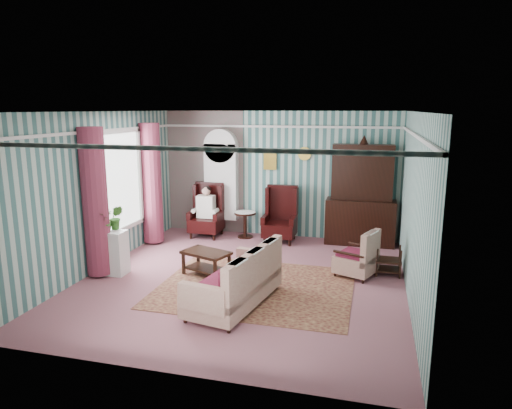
% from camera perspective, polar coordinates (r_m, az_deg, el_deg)
% --- Properties ---
extents(floor, '(6.00, 6.00, 0.00)m').
position_cam_1_polar(floor, '(8.14, -1.60, -9.35)').
color(floor, '#995964').
rests_on(floor, ground).
extents(room_shell, '(5.53, 6.02, 2.91)m').
position_cam_1_polar(room_shell, '(8.00, -5.61, 5.08)').
color(room_shell, '#345F5B').
rests_on(room_shell, ground).
extents(bookcase, '(0.80, 0.28, 2.24)m').
position_cam_1_polar(bookcase, '(10.85, -4.35, 2.17)').
color(bookcase, silver).
rests_on(bookcase, floor).
extents(dresser_hutch, '(1.50, 0.56, 2.36)m').
position_cam_1_polar(dresser_hutch, '(10.16, 13.05, 1.57)').
color(dresser_hutch, black).
rests_on(dresser_hutch, floor).
extents(wingback_left, '(0.76, 0.80, 1.25)m').
position_cam_1_polar(wingback_left, '(10.67, -6.25, -0.74)').
color(wingback_left, black).
rests_on(wingback_left, floor).
extents(wingback_right, '(0.76, 0.80, 1.25)m').
position_cam_1_polar(wingback_right, '(10.20, 2.99, -1.28)').
color(wingback_right, black).
rests_on(wingback_right, floor).
extents(seated_woman, '(0.44, 0.40, 1.18)m').
position_cam_1_polar(seated_woman, '(10.68, -6.25, -0.93)').
color(seated_woman, white).
rests_on(seated_woman, floor).
extents(round_side_table, '(0.50, 0.50, 0.60)m').
position_cam_1_polar(round_side_table, '(10.61, -1.37, -2.55)').
color(round_side_table, black).
rests_on(round_side_table, floor).
extents(nest_table, '(0.45, 0.38, 0.54)m').
position_cam_1_polar(nest_table, '(8.62, 16.22, -6.70)').
color(nest_table, black).
rests_on(nest_table, floor).
extents(plant_stand, '(0.55, 0.35, 0.80)m').
position_cam_1_polar(plant_stand, '(8.70, -17.65, -5.72)').
color(plant_stand, silver).
rests_on(plant_stand, floor).
extents(rug, '(3.20, 2.60, 0.01)m').
position_cam_1_polar(rug, '(7.79, -0.07, -10.29)').
color(rug, '#46171E').
rests_on(rug, floor).
extents(sofa, '(1.36, 2.02, 0.99)m').
position_cam_1_polar(sofa, '(6.99, -2.76, -8.67)').
color(sofa, '#BCB292').
rests_on(sofa, floor).
extents(floral_armchair, '(0.98, 0.95, 0.91)m').
position_cam_1_polar(floral_armchair, '(8.36, 12.41, -5.76)').
color(floral_armchair, '#B4A88C').
rests_on(floral_armchair, floor).
extents(coffee_table, '(0.95, 0.75, 0.44)m').
position_cam_1_polar(coffee_table, '(8.32, -6.23, -7.30)').
color(coffee_table, black).
rests_on(coffee_table, floor).
extents(potted_plant_a, '(0.45, 0.42, 0.39)m').
position_cam_1_polar(potted_plant_a, '(8.44, -18.50, -2.11)').
color(potted_plant_a, '#264D18').
rests_on(potted_plant_a, plant_stand).
extents(potted_plant_b, '(0.30, 0.27, 0.44)m').
position_cam_1_polar(potted_plant_b, '(8.62, -17.07, -1.56)').
color(potted_plant_b, '#1A531E').
rests_on(potted_plant_b, plant_stand).
extents(potted_plant_c, '(0.23, 0.23, 0.37)m').
position_cam_1_polar(potted_plant_c, '(8.63, -18.25, -1.88)').
color(potted_plant_c, '#22551A').
rests_on(potted_plant_c, plant_stand).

